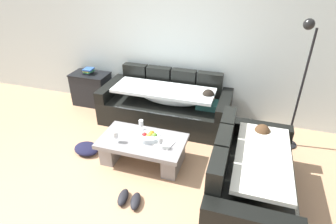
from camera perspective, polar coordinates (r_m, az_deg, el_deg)
ground_plane at (r=3.86m, az=-9.54°, el=-13.75°), size 14.00×14.00×0.00m
back_wall at (r=4.98m, az=0.31°, el=14.78°), size 9.00×0.10×2.70m
couch_along_wall at (r=4.85m, az=-0.23°, el=1.41°), size 2.22×0.92×0.88m
couch_near_window at (r=3.50m, az=16.61°, el=-12.77°), size 0.92×1.76×0.88m
coffee_table at (r=3.98m, az=-5.24°, el=-7.33°), size 1.20×0.68×0.38m
fruit_bowl at (r=3.88m, az=-3.84°, el=-5.07°), size 0.28×0.28×0.10m
wine_glass_near_left at (r=3.84m, az=-10.77°, el=-4.65°), size 0.07×0.07×0.17m
wine_glass_near_right at (r=3.66m, az=-1.59°, el=-5.94°), size 0.07×0.07×0.17m
wine_glass_far_back at (r=4.04m, az=-5.58°, el=-2.34°), size 0.07×0.07×0.17m
open_magazine at (r=3.81m, az=-1.14°, el=-6.43°), size 0.32×0.26×0.01m
side_cabinet at (r=5.69m, az=-15.48°, el=4.63°), size 0.72×0.44×0.64m
book_stack_on_cabinet at (r=5.57m, az=-16.11°, el=8.15°), size 0.18×0.21×0.10m
floor_lamp at (r=4.27m, az=25.55°, el=5.96°), size 0.33×0.31×1.95m
pair_of_shoes at (r=3.55m, az=-7.98°, el=-17.39°), size 0.34×0.30×0.09m
crumpled_garment at (r=4.42m, az=-16.44°, el=-7.26°), size 0.46×0.40×0.12m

